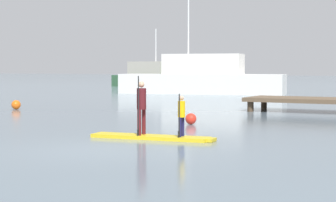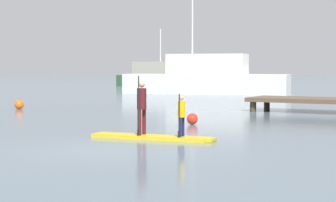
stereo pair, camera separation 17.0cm
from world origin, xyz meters
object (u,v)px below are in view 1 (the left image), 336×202
object	(u,v)px
paddleboard_near	(152,137)
fishing_boat_white_large	(202,78)
mooring_buoy_mid	(16,105)
mooring_buoy_far	(191,119)
paddler_child_solo	(181,114)
trawler_grey_distant	(152,77)
paddler_adult	(141,104)

from	to	relation	value
paddleboard_near	fishing_boat_white_large	xyz separation A→B (m)	(-10.11, 25.54, 1.10)
paddleboard_near	mooring_buoy_mid	distance (m)	13.32
mooring_buoy_mid	mooring_buoy_far	bearing A→B (deg)	-14.99
mooring_buoy_mid	mooring_buoy_far	world-z (taller)	mooring_buoy_mid
paddler_child_solo	fishing_boat_white_large	size ratio (longest dim) A/B	0.10
paddleboard_near	paddler_child_solo	bearing A→B (deg)	5.21
trawler_grey_distant	paddler_child_solo	bearing A→B (deg)	-59.79
paddler_adult	paddler_child_solo	world-z (taller)	paddler_adult
trawler_grey_distant	mooring_buoy_mid	size ratio (longest dim) A/B	20.80
trawler_grey_distant	mooring_buoy_far	distance (m)	38.67
paddler_child_solo	mooring_buoy_far	bearing A→B (deg)	112.22
paddler_adult	mooring_buoy_mid	bearing A→B (deg)	146.97
paddler_child_solo	mooring_buoy_mid	xyz separation A→B (m)	(-12.14, 7.00, -0.51)
fishing_boat_white_large	mooring_buoy_mid	distance (m)	18.52
paddler_adult	trawler_grey_distant	world-z (taller)	trawler_grey_distant
paddleboard_near	trawler_grey_distant	xyz separation A→B (m)	(-20.86, 37.38, 0.90)
trawler_grey_distant	mooring_buoy_far	bearing A→B (deg)	-58.85
paddler_adult	mooring_buoy_far	bearing A→B (deg)	97.08
paddleboard_near	mooring_buoy_mid	size ratio (longest dim) A/B	8.29
paddler_adult	mooring_buoy_mid	xyz separation A→B (m)	(-10.96, 7.12, -0.74)
mooring_buoy_mid	mooring_buoy_far	size ratio (longest dim) A/B	1.12
paddler_adult	trawler_grey_distant	distance (m)	42.69
paddleboard_near	mooring_buoy_far	bearing A→B (deg)	101.39
paddleboard_near	fishing_boat_white_large	bearing A→B (deg)	111.60
paddler_child_solo	trawler_grey_distant	bearing A→B (deg)	120.21
mooring_buoy_far	paddleboard_near	bearing A→B (deg)	-78.61
paddleboard_near	trawler_grey_distant	bearing A→B (deg)	119.17
paddleboard_near	paddler_adult	bearing A→B (deg)	-172.70
paddler_adult	fishing_boat_white_large	xyz separation A→B (m)	(-9.78, 25.58, 0.20)
fishing_boat_white_large	paddler_child_solo	bearing A→B (deg)	-66.69
paddleboard_near	paddler_child_solo	world-z (taller)	paddler_child_solo
paddleboard_near	fishing_boat_white_large	distance (m)	27.49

